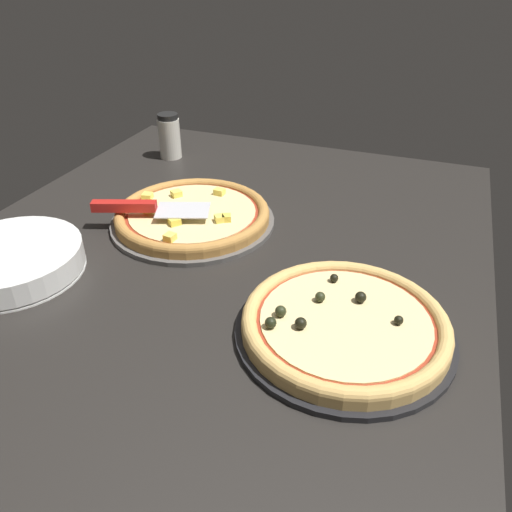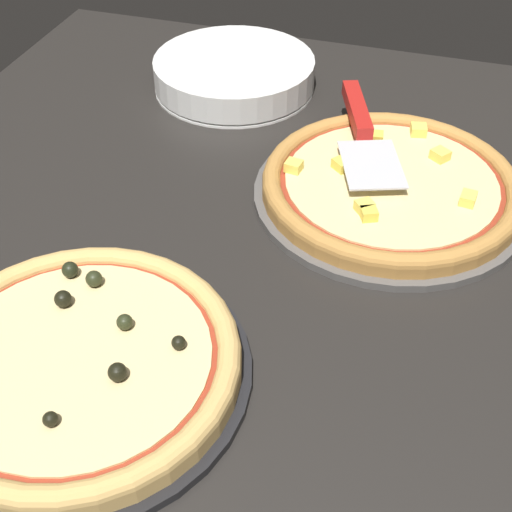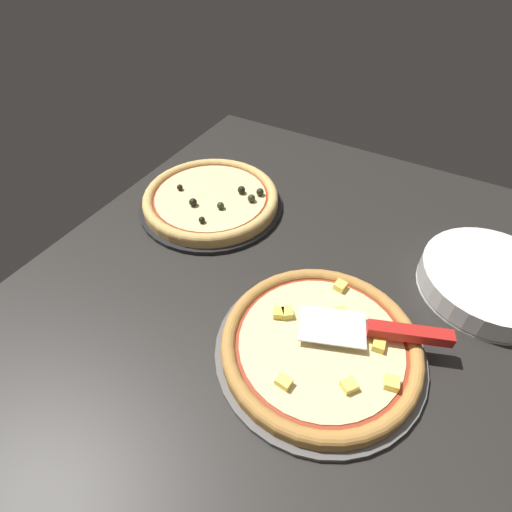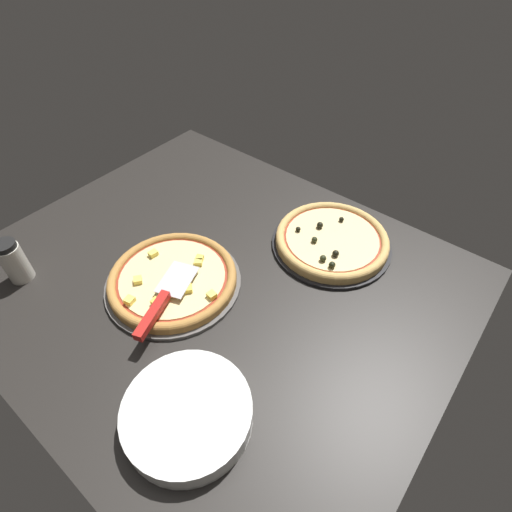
{
  "view_description": "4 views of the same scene",
  "coord_description": "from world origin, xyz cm",
  "px_view_note": "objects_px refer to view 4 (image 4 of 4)",
  "views": [
    {
      "loc": [
        77.53,
        37.37,
        51.4
      ],
      "look_at": [
        6.18,
        10.44,
        3.0
      ],
      "focal_mm": 35.0,
      "sensor_mm": 36.0,
      "label": 1
    },
    {
      "loc": [
        -11.18,
        66.83,
        55.05
      ],
      "look_at": [
        6.18,
        10.44,
        3.0
      ],
      "focal_mm": 50.0,
      "sensor_mm": 36.0,
      "label": 2
    },
    {
      "loc": [
        -42.45,
        -17.07,
        58.43
      ],
      "look_at": [
        6.18,
        10.44,
        3.0
      ],
      "focal_mm": 28.0,
      "sensor_mm": 36.0,
      "label": 3
    },
    {
      "loc": [
        53.0,
        -47.42,
        78.63
      ],
      "look_at": [
        6.18,
        10.44,
        3.0
      ],
      "focal_mm": 28.0,
      "sensor_mm": 36.0,
      "label": 4
    }
  ],
  "objects_px": {
    "pizza_front": "(173,278)",
    "pizza_back": "(332,239)",
    "serving_spatula": "(159,306)",
    "plate_stack": "(188,414)",
    "parmesan_shaker": "(14,261)"
  },
  "relations": [
    {
      "from": "pizza_front",
      "to": "plate_stack",
      "type": "relative_size",
      "value": 1.3
    },
    {
      "from": "plate_stack",
      "to": "pizza_front",
      "type": "bearing_deg",
      "value": 141.96
    },
    {
      "from": "pizza_front",
      "to": "pizza_back",
      "type": "xyz_separation_m",
      "value": [
        0.24,
        0.38,
        0.0
      ]
    },
    {
      "from": "pizza_front",
      "to": "pizza_back",
      "type": "bearing_deg",
      "value": 57.59
    },
    {
      "from": "pizza_front",
      "to": "plate_stack",
      "type": "xyz_separation_m",
      "value": [
        0.28,
        -0.22,
        0.0
      ]
    },
    {
      "from": "serving_spatula",
      "to": "plate_stack",
      "type": "distance_m",
      "value": 0.26
    },
    {
      "from": "pizza_front",
      "to": "parmesan_shaker",
      "type": "bearing_deg",
      "value": -144.49
    },
    {
      "from": "pizza_back",
      "to": "plate_stack",
      "type": "relative_size",
      "value": 1.25
    },
    {
      "from": "pizza_back",
      "to": "serving_spatula",
      "type": "height_order",
      "value": "serving_spatula"
    },
    {
      "from": "plate_stack",
      "to": "parmesan_shaker",
      "type": "bearing_deg",
      "value": -178.92
    },
    {
      "from": "pizza_back",
      "to": "plate_stack",
      "type": "xyz_separation_m",
      "value": [
        0.04,
        -0.6,
        0.0
      ]
    },
    {
      "from": "serving_spatula",
      "to": "parmesan_shaker",
      "type": "relative_size",
      "value": 2.0
    },
    {
      "from": "pizza_back",
      "to": "plate_stack",
      "type": "height_order",
      "value": "same"
    },
    {
      "from": "pizza_front",
      "to": "pizza_back",
      "type": "height_order",
      "value": "pizza_back"
    },
    {
      "from": "serving_spatula",
      "to": "plate_stack",
      "type": "xyz_separation_m",
      "value": [
        0.22,
        -0.13,
        -0.03
      ]
    }
  ]
}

